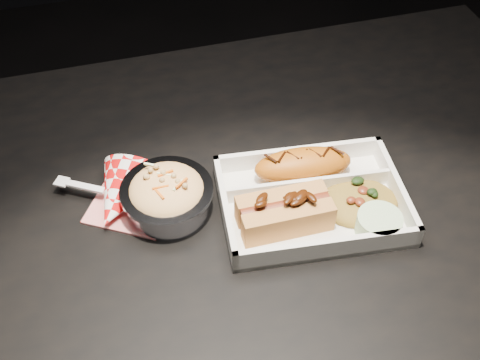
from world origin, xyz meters
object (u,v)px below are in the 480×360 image
object	(u,v)px
napkin_fork	(121,196)
hotdog	(285,211)
fried_pastry	(303,165)
dining_table	(232,248)
food_tray	(311,203)
foil_coleslaw_cup	(167,194)

from	to	relation	value
napkin_fork	hotdog	bearing A→B (deg)	5.58
fried_pastry	napkin_fork	world-z (taller)	napkin_fork
dining_table	hotdog	distance (m)	0.15
food_tray	hotdog	bearing A→B (deg)	-149.23
dining_table	food_tray	size ratio (longest dim) A/B	4.48
food_tray	foil_coleslaw_cup	distance (m)	0.20
food_tray	napkin_fork	xyz separation A→B (m)	(-0.25, 0.08, 0.01)
fried_pastry	napkin_fork	xyz separation A→B (m)	(-0.26, 0.02, -0.01)
fried_pastry	dining_table	bearing A→B (deg)	-166.66
food_tray	napkin_fork	distance (m)	0.27
food_tray	napkin_fork	size ratio (longest dim) A/B	1.58
food_tray	foil_coleslaw_cup	size ratio (longest dim) A/B	2.11
fried_pastry	napkin_fork	distance (m)	0.26
hotdog	napkin_fork	world-z (taller)	napkin_fork
dining_table	napkin_fork	bearing A→B (deg)	161.00
hotdog	napkin_fork	size ratio (longest dim) A/B	0.74
food_tray	fried_pastry	bearing A→B (deg)	90.00
hotdog	napkin_fork	bearing A→B (deg)	154.87
dining_table	napkin_fork	xyz separation A→B (m)	(-0.15, 0.05, 0.11)
fried_pastry	food_tray	bearing A→B (deg)	-96.11
napkin_fork	fried_pastry	bearing A→B (deg)	26.37
dining_table	fried_pastry	distance (m)	0.17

